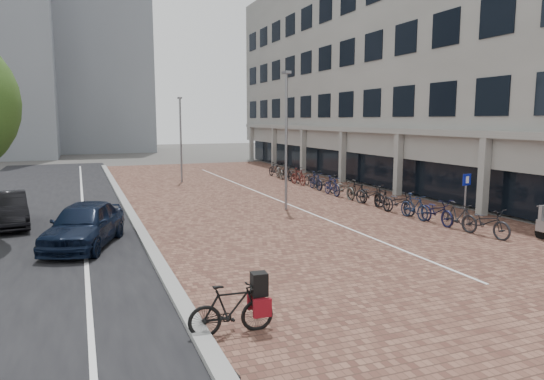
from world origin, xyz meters
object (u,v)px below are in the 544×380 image
(car_navy, at_px, (84,224))
(parking_sign, at_px, (466,193))
(car_dark, at_px, (6,210))
(hero_bike, at_px, (231,308))

(car_navy, bearing_deg, parking_sign, 9.67)
(car_navy, bearing_deg, car_dark, 141.93)
(hero_bike, bearing_deg, car_navy, 21.21)
(car_navy, height_order, hero_bike, car_navy)
(car_dark, distance_m, parking_sign, 17.36)
(car_navy, distance_m, car_dark, 5.02)
(car_navy, distance_m, parking_sign, 13.58)
(car_dark, height_order, parking_sign, parking_sign)
(hero_bike, height_order, parking_sign, parking_sign)
(car_dark, height_order, hero_bike, car_dark)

